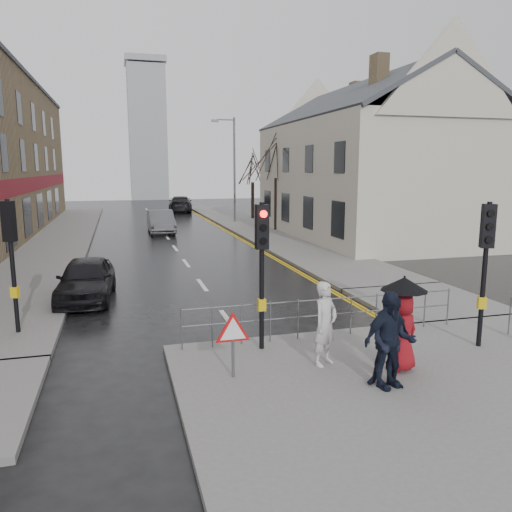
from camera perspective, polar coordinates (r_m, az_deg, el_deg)
ground at (r=11.65m, az=-0.04°, el=-11.57°), size 120.00×120.00×0.00m
near_pavement at (r=10.03m, az=23.28°, el=-15.70°), size 10.00×9.00×0.14m
left_pavement at (r=33.91m, az=-21.46°, el=2.16°), size 4.00×44.00×0.14m
right_pavement at (r=36.91m, az=-0.62°, el=3.44°), size 4.00×40.00×0.14m
pavement_bridge_right at (r=16.93m, az=18.89°, el=-4.97°), size 4.00×4.20×0.14m
building_right_cream at (r=32.11m, az=12.39°, el=10.65°), size 9.00×16.40×10.10m
church_tower at (r=72.73m, az=-12.30°, el=13.49°), size 5.00×5.00×18.00m
traffic_signal_near_left at (r=11.23m, az=0.67°, el=0.65°), size 0.28×0.27×3.40m
traffic_signal_near_right at (r=12.56m, az=24.81°, el=0.72°), size 0.34×0.33×3.40m
traffic_signal_far_left at (r=13.82m, az=-26.23°, el=1.38°), size 0.34×0.33×3.40m
guard_railing_front at (r=12.53m, az=7.89°, el=-5.95°), size 7.14×0.04×1.00m
warning_sign at (r=10.01m, az=-2.66°, el=-8.90°), size 0.80×0.07×1.35m
street_lamp at (r=39.42m, az=-2.74°, el=10.60°), size 1.83×0.25×8.00m
tree_near at (r=34.08m, az=2.34°, el=11.42°), size 2.40×2.40×6.58m
tree_far at (r=41.88m, az=-0.39°, el=10.18°), size 2.40×2.40×5.64m
pedestrian_a at (r=10.73m, az=7.92°, el=-7.67°), size 0.79×0.71×1.81m
pedestrian_b at (r=9.91m, az=15.31°, el=-9.44°), size 1.10×1.02×1.81m
pedestrian_with_umbrella at (r=10.71m, az=16.39°, el=-6.94°), size 0.96×0.96×1.98m
pedestrian_d at (r=9.89m, az=14.78°, el=-9.21°), size 1.19×0.74×1.89m
car_parked at (r=17.25m, az=-18.84°, el=-2.53°), size 1.96×4.24×1.41m
car_mid at (r=33.99m, az=-10.81°, el=3.87°), size 1.61×4.62×1.52m
car_far at (r=49.94m, az=-8.64°, el=5.88°), size 2.90×5.73×1.59m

